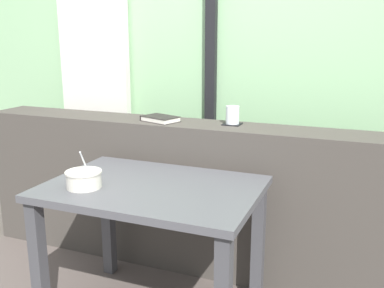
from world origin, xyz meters
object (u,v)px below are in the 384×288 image
Objects in this scene: coaster_square at (232,124)px; juice_glass at (232,115)px; breakfast_table at (153,209)px; soup_bowl at (84,179)px; closed_book at (160,119)px.

juice_glass is at bearing -90.00° from coaster_square.
soup_bowl is at bearing -152.64° from breakfast_table.
juice_glass is at bearing 71.83° from breakfast_table.
breakfast_table is at bearing -108.17° from coaster_square.
soup_bowl is at bearing -94.49° from closed_book.
juice_glass reaches higher than coaster_square.
closed_book is 0.72m from soup_bowl.
soup_bowl is at bearing -122.28° from juice_glass.
coaster_square is 0.43m from closed_book.
breakfast_table is at bearing 27.36° from soup_bowl.
coaster_square is 0.56× the size of soup_bowl.
coaster_square reaches higher than soup_bowl.
juice_glass is 0.43m from closed_book.
juice_glass reaches higher than closed_book.
breakfast_table is 9.99× the size of coaster_square.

